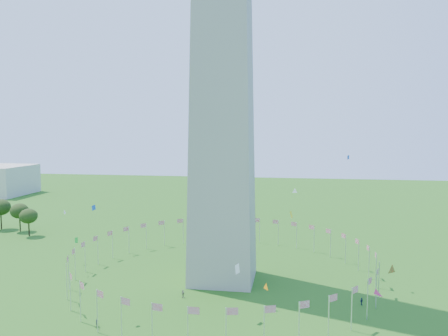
{
  "coord_description": "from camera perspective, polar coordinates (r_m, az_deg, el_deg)",
  "views": [
    {
      "loc": [
        18.5,
        -64.22,
        41.09
      ],
      "look_at": [
        2.69,
        35.0,
        31.94
      ],
      "focal_mm": 35.0,
      "sensor_mm": 36.0,
      "label": 1
    }
  ],
  "objects": [
    {
      "name": "flag_ring",
      "position": [
        121.35,
        -0.14,
        -12.35
      ],
      "size": [
        80.24,
        80.24,
        9.0
      ],
      "color": "silver",
      "rests_on": "ground"
    },
    {
      "name": "kites_aloft",
      "position": [
        92.54,
        5.58,
        -10.79
      ],
      "size": [
        89.89,
        68.08,
        33.18
      ],
      "color": "#CC2699",
      "rests_on": "ground"
    }
  ]
}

